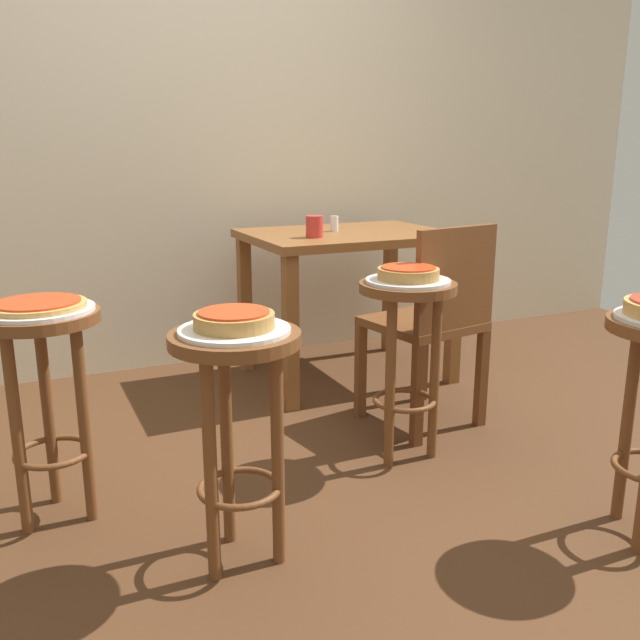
# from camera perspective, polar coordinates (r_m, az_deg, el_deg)

# --- Properties ---
(ground_plane) EXTENTS (6.00, 6.00, 0.00)m
(ground_plane) POSITION_cam_1_polar(r_m,az_deg,el_deg) (2.42, -0.24, -13.94)
(ground_plane) COLOR #4C2D19
(back_wall) EXTENTS (6.00, 0.10, 3.00)m
(back_wall) POSITION_cam_1_polar(r_m,az_deg,el_deg) (3.72, -11.53, 19.50)
(back_wall) COLOR beige
(back_wall) RESTS_ON ground_plane
(stool_middle) EXTENTS (0.35, 0.35, 0.67)m
(stool_middle) POSITION_cam_1_polar(r_m,az_deg,el_deg) (1.86, -6.98, -6.51)
(stool_middle) COLOR brown
(stool_middle) RESTS_ON ground_plane
(serving_plate_middle) EXTENTS (0.30, 0.30, 0.01)m
(serving_plate_middle) POSITION_cam_1_polar(r_m,az_deg,el_deg) (1.80, -7.16, -0.85)
(serving_plate_middle) COLOR white
(serving_plate_middle) RESTS_ON stool_middle
(pizza_middle) EXTENTS (0.21, 0.21, 0.05)m
(pizza_middle) POSITION_cam_1_polar(r_m,az_deg,el_deg) (1.80, -7.19, 0.03)
(pizza_middle) COLOR #B78442
(pizza_middle) RESTS_ON serving_plate_middle
(stool_leftside) EXTENTS (0.35, 0.35, 0.67)m
(stool_leftside) POSITION_cam_1_polar(r_m,az_deg,el_deg) (2.51, 7.23, -1.00)
(stool_leftside) COLOR brown
(stool_leftside) RESTS_ON ground_plane
(serving_plate_leftside) EXTENTS (0.31, 0.31, 0.01)m
(serving_plate_leftside) POSITION_cam_1_polar(r_m,az_deg,el_deg) (2.47, 7.37, 3.27)
(serving_plate_leftside) COLOR silver
(serving_plate_leftside) RESTS_ON stool_leftside
(pizza_leftside) EXTENTS (0.22, 0.22, 0.05)m
(pizza_leftside) POSITION_cam_1_polar(r_m,az_deg,el_deg) (2.46, 7.39, 3.92)
(pizza_leftside) COLOR #B78442
(pizza_leftside) RESTS_ON serving_plate_leftside
(stool_rear) EXTENTS (0.35, 0.35, 0.67)m
(stool_rear) POSITION_cam_1_polar(r_m,az_deg,el_deg) (2.23, -22.02, -3.97)
(stool_rear) COLOR brown
(stool_rear) RESTS_ON ground_plane
(serving_plate_rear) EXTENTS (0.32, 0.32, 0.01)m
(serving_plate_rear) POSITION_cam_1_polar(r_m,az_deg,el_deg) (2.18, -22.48, 0.80)
(serving_plate_rear) COLOR silver
(serving_plate_rear) RESTS_ON stool_rear
(pizza_rear) EXTENTS (0.28, 0.28, 0.02)m
(pizza_rear) POSITION_cam_1_polar(r_m,az_deg,el_deg) (2.17, -22.52, 1.21)
(pizza_rear) COLOR tan
(pizza_rear) RESTS_ON serving_plate_rear
(dining_table) EXTENTS (0.96, 0.72, 0.74)m
(dining_table) POSITION_cam_1_polar(r_m,az_deg,el_deg) (3.38, 2.28, 5.38)
(dining_table) COLOR brown
(dining_table) RESTS_ON ground_plane
(cup_near_edge) EXTENTS (0.08, 0.08, 0.10)m
(cup_near_edge) POSITION_cam_1_polar(r_m,az_deg,el_deg) (3.15, -0.47, 7.81)
(cup_near_edge) COLOR red
(cup_near_edge) RESTS_ON dining_table
(condiment_shaker) EXTENTS (0.04, 0.04, 0.07)m
(condiment_shaker) POSITION_cam_1_polar(r_m,az_deg,el_deg) (3.38, 1.21, 8.06)
(condiment_shaker) COLOR white
(condiment_shaker) RESTS_ON dining_table
(wooden_chair) EXTENTS (0.46, 0.46, 0.85)m
(wooden_chair) POSITION_cam_1_polar(r_m,az_deg,el_deg) (2.81, 9.46, 0.12)
(wooden_chair) COLOR brown
(wooden_chair) RESTS_ON ground_plane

